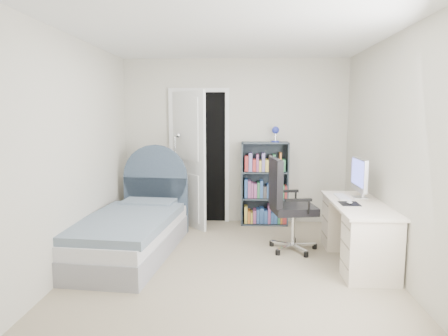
{
  "coord_description": "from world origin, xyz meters",
  "views": [
    {
      "loc": [
        0.13,
        -4.33,
        1.67
      ],
      "look_at": [
        -0.1,
        0.44,
        1.02
      ],
      "focal_mm": 32.0,
      "sensor_mm": 36.0,
      "label": 1
    }
  ],
  "objects_px": {
    "bed": "(133,230)",
    "desk": "(357,230)",
    "office_chair": "(286,200)",
    "nightstand": "(148,197)",
    "bookcase": "(265,187)",
    "floor_lamp": "(177,188)"
  },
  "relations": [
    {
      "from": "bed",
      "to": "desk",
      "type": "relative_size",
      "value": 1.48
    },
    {
      "from": "bed",
      "to": "desk",
      "type": "xyz_separation_m",
      "value": [
        2.62,
        -0.19,
        0.1
      ]
    },
    {
      "from": "bed",
      "to": "office_chair",
      "type": "bearing_deg",
      "value": 5.57
    },
    {
      "from": "nightstand",
      "to": "bookcase",
      "type": "height_order",
      "value": "bookcase"
    },
    {
      "from": "floor_lamp",
      "to": "bookcase",
      "type": "xyz_separation_m",
      "value": [
        1.33,
        0.12,
        0.01
      ]
    },
    {
      "from": "desk",
      "to": "nightstand",
      "type": "bearing_deg",
      "value": 151.54
    },
    {
      "from": "bookcase",
      "to": "floor_lamp",
      "type": "bearing_deg",
      "value": -174.63
    },
    {
      "from": "floor_lamp",
      "to": "desk",
      "type": "distance_m",
      "value": 2.7
    },
    {
      "from": "desk",
      "to": "office_chair",
      "type": "relative_size",
      "value": 1.24
    },
    {
      "from": "floor_lamp",
      "to": "bookcase",
      "type": "distance_m",
      "value": 1.33
    },
    {
      "from": "floor_lamp",
      "to": "bed",
      "type": "bearing_deg",
      "value": -105.14
    },
    {
      "from": "nightstand",
      "to": "desk",
      "type": "xyz_separation_m",
      "value": [
        2.75,
        -1.49,
        -0.03
      ]
    },
    {
      "from": "nightstand",
      "to": "desk",
      "type": "height_order",
      "value": "desk"
    },
    {
      "from": "floor_lamp",
      "to": "bookcase",
      "type": "bearing_deg",
      "value": 5.37
    },
    {
      "from": "bed",
      "to": "floor_lamp",
      "type": "distance_m",
      "value": 1.31
    },
    {
      "from": "bed",
      "to": "nightstand",
      "type": "bearing_deg",
      "value": 95.64
    },
    {
      "from": "bookcase",
      "to": "desk",
      "type": "distance_m",
      "value": 1.83
    },
    {
      "from": "nightstand",
      "to": "office_chair",
      "type": "height_order",
      "value": "office_chair"
    },
    {
      "from": "office_chair",
      "to": "nightstand",
      "type": "bearing_deg",
      "value": 150.58
    },
    {
      "from": "nightstand",
      "to": "floor_lamp",
      "type": "bearing_deg",
      "value": -8.09
    },
    {
      "from": "nightstand",
      "to": "bookcase",
      "type": "xyz_separation_m",
      "value": [
        1.79,
        0.06,
        0.17
      ]
    },
    {
      "from": "office_chair",
      "to": "floor_lamp",
      "type": "bearing_deg",
      "value": 145.31
    }
  ]
}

